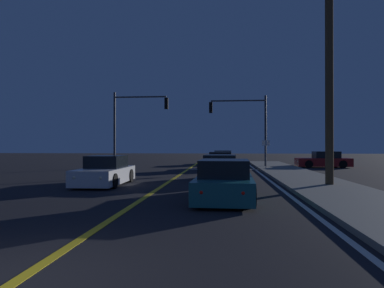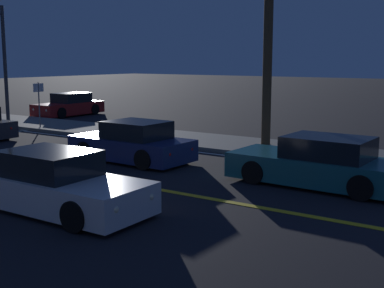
{
  "view_description": "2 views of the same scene",
  "coord_description": "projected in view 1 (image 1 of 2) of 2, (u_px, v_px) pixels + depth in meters",
  "views": [
    {
      "loc": [
        2.74,
        -4.23,
        1.79
      ],
      "look_at": [
        0.58,
        19.66,
        1.92
      ],
      "focal_mm": 33.33,
      "sensor_mm": 36.0,
      "label": 1
    },
    {
      "loc": [
        -10.27,
        3.05,
        3.36
      ],
      "look_at": [
        0.32,
        10.18,
        1.23
      ],
      "focal_mm": 48.22,
      "sensor_mm": 36.0,
      "label": 2
    }
  ],
  "objects": [
    {
      "name": "lane_line_center",
      "position": [
        166.0,
        184.0,
        16.7
      ],
      "size": [
        0.2,
        41.83,
        0.01
      ],
      "primitive_type": "cube",
      "color": "gold",
      "rests_on": "ground"
    },
    {
      "name": "car_lead_oncoming_white",
      "position": [
        105.0,
        172.0,
        16.42
      ],
      "size": [
        1.9,
        4.45,
        1.34
      ],
      "rotation": [
        0.0,
        0.0,
        3.15
      ],
      "color": "silver",
      "rests_on": "ground"
    },
    {
      "name": "utility_pole_right",
      "position": [
        329.0,
        62.0,
        15.26
      ],
      "size": [
        1.73,
        0.34,
        10.48
      ],
      "color": "#4C3823",
      "rests_on": "ground"
    },
    {
      "name": "traffic_signal_far_left",
      "position": [
        133.0,
        117.0,
        28.79
      ],
      "size": [
        4.49,
        0.28,
        6.15
      ],
      "color": "#38383D",
      "rests_on": "ground"
    },
    {
      "name": "lane_line_edge_right",
      "position": [
        276.0,
        185.0,
        16.25
      ],
      "size": [
        0.16,
        41.83,
        0.01
      ],
      "primitive_type": "cube",
      "color": "silver",
      "rests_on": "ground"
    },
    {
      "name": "car_mid_block_black",
      "position": [
        223.0,
        158.0,
        35.36
      ],
      "size": [
        2.12,
        4.64,
        1.34
      ],
      "rotation": [
        0.0,
        0.0,
        -0.04
      ],
      "color": "black",
      "rests_on": "ground"
    },
    {
      "name": "street_sign_corner",
      "position": [
        266.0,
        149.0,
        26.45
      ],
      "size": [
        0.56,
        0.06,
        2.26
      ],
      "color": "slate",
      "rests_on": "ground"
    },
    {
      "name": "traffic_signal_near_right",
      "position": [
        245.0,
        119.0,
        29.38
      ],
      "size": [
        4.73,
        0.28,
        5.94
      ],
      "rotation": [
        0.0,
        0.0,
        3.14
      ],
      "color": "#38383D",
      "rests_on": "ground"
    },
    {
      "name": "stop_bar",
      "position": [
        223.0,
        169.0,
        27.22
      ],
      "size": [
        5.33,
        0.5,
        0.01
      ],
      "primitive_type": "cube",
      "color": "silver",
      "rests_on": "ground"
    },
    {
      "name": "car_far_approaching_red",
      "position": [
        324.0,
        160.0,
        29.53
      ],
      "size": [
        4.39,
        1.87,
        1.34
      ],
      "rotation": [
        0.0,
        0.0,
        1.58
      ],
      "color": "maroon",
      "rests_on": "ground"
    },
    {
      "name": "car_side_waiting_navy",
      "position": [
        220.0,
        170.0,
        18.21
      ],
      "size": [
        2.03,
        4.23,
        1.34
      ],
      "rotation": [
        0.0,
        0.0,
        -0.03
      ],
      "color": "navy",
      "rests_on": "ground"
    },
    {
      "name": "car_following_oncoming_charcoal",
      "position": [
        220.0,
        162.0,
        27.27
      ],
      "size": [
        1.99,
        4.45,
        1.34
      ],
      "rotation": [
        0.0,
        0.0,
        -0.01
      ],
      "color": "#2D2D33",
      "rests_on": "ground"
    },
    {
      "name": "sidewalk_right",
      "position": [
        317.0,
        184.0,
        16.08
      ],
      "size": [
        3.2,
        44.29,
        0.15
      ],
      "primitive_type": "cube",
      "color": "slate",
      "rests_on": "ground"
    },
    {
      "name": "car_distant_tail_teal",
      "position": [
        225.0,
        182.0,
        11.9
      ],
      "size": [
        2.04,
        4.77,
        1.34
      ],
      "rotation": [
        0.0,
        0.0,
        -0.03
      ],
      "color": "#195960",
      "rests_on": "ground"
    }
  ]
}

